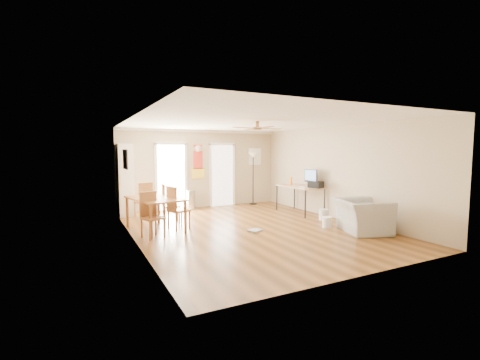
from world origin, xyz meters
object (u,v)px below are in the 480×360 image
dining_table (155,214)px  dining_chair_near (153,215)px  computer_desk (299,199)px  printer (316,185)px  trash_can (191,200)px  wastebasket_a (327,222)px  dining_chair_right_a (171,204)px  bookshelf (125,180)px  wastebasket_b (324,214)px  armchair (362,216)px  dining_chair_far (143,200)px  torchiere_lamp (253,178)px  dining_chair_right_b (179,208)px

dining_table → dining_chair_near: size_ratio=1.59×
computer_desk → printer: bearing=-76.9°
trash_can → wastebasket_a: (2.19, -4.01, -0.18)m
dining_chair_right_a → computer_desk: (3.91, -0.32, -0.10)m
bookshelf → computer_desk: size_ratio=1.36×
trash_can → wastebasket_b: trash_can is taller
wastebasket_b → printer: bearing=73.5°
trash_can → computer_desk: (2.78, -2.10, 0.10)m
wastebasket_a → armchair: (0.43, -0.71, 0.25)m
computer_desk → dining_chair_right_a: bearing=175.3°
dining_chair_far → wastebasket_a: dining_chair_far is taller
dining_table → trash_can: bearing=54.7°
dining_chair_near → torchiere_lamp: size_ratio=0.54×
trash_can → dining_chair_right_b: bearing=-114.5°
dining_chair_near → dining_chair_far: size_ratio=1.00×
bookshelf → dining_chair_right_b: bookshelf is taller
bookshelf → printer: (4.97, -2.68, -0.13)m
torchiere_lamp → armchair: 4.77m
torchiere_lamp → printer: size_ratio=5.00×
dining_chair_right_a → armchair: 4.77m
wastebasket_a → dining_chair_right_b: bearing=155.3°
dining_chair_near → printer: printer is taller
dining_table → trash_can: 2.90m
bookshelf → torchiere_lamp: bookshelf is taller
bookshelf → wastebasket_b: bookshelf is taller
dining_chair_right_a → dining_chair_near: bearing=158.1°
dining_table → armchair: bearing=-28.7°
printer → wastebasket_b: printer is taller
computer_desk → wastebasket_b: (-0.03, -1.14, -0.27)m
printer → wastebasket_a: 1.70m
dining_chair_near → trash_can: bearing=39.7°
dining_chair_far → trash_can: dining_chair_far is taller
computer_desk → wastebasket_b: computer_desk is taller
bookshelf → dining_chair_right_a: bookshelf is taller
dining_chair_far → trash_can: bearing=-173.8°
dining_chair_right_b → wastebasket_a: dining_chair_right_b is taller
torchiere_lamp → trash_can: bearing=-179.8°
trash_can → printer: printer is taller
wastebasket_a → torchiere_lamp: bearing=88.2°
dining_chair_near → dining_chair_far: 2.45m
bookshelf → dining_chair_far: bearing=-52.9°
wastebasket_a → dining_table: bearing=157.0°
wastebasket_a → wastebasket_b: bearing=53.8°
dining_table → printer: 4.64m
dining_table → dining_chair_far: dining_chair_far is taller
wastebasket_a → wastebasket_b: (0.56, 0.77, 0.01)m
torchiere_lamp → dining_chair_near: bearing=-144.0°
dining_chair_right_a → wastebasket_b: dining_chair_right_a is taller
bookshelf → dining_chair_right_a: size_ratio=2.04×
computer_desk → bookshelf: bearing=156.6°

